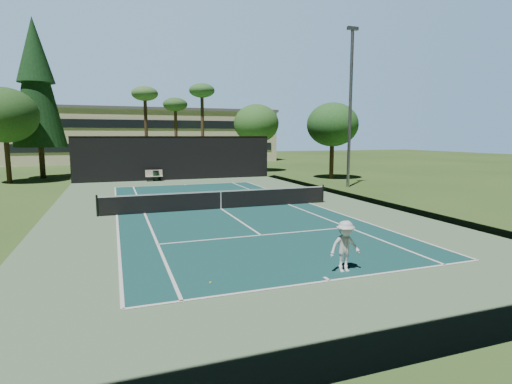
# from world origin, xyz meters

# --- Properties ---
(ground) EXTENTS (160.00, 160.00, 0.00)m
(ground) POSITION_xyz_m (0.00, 0.00, 0.00)
(ground) COLOR #345620
(ground) RESTS_ON ground
(apron_slab) EXTENTS (18.00, 32.00, 0.01)m
(apron_slab) POSITION_xyz_m (0.00, 0.00, 0.01)
(apron_slab) COLOR #5E8059
(apron_slab) RESTS_ON ground
(court_surface) EXTENTS (10.97, 23.77, 0.01)m
(court_surface) POSITION_xyz_m (0.00, 0.00, 0.01)
(court_surface) COLOR #164846
(court_surface) RESTS_ON ground
(court_lines) EXTENTS (11.07, 23.87, 0.01)m
(court_lines) POSITION_xyz_m (0.00, 0.00, 0.02)
(court_lines) COLOR white
(court_lines) RESTS_ON ground
(tennis_net) EXTENTS (12.90, 0.10, 1.10)m
(tennis_net) POSITION_xyz_m (0.00, 0.00, 0.56)
(tennis_net) COLOR black
(tennis_net) RESTS_ON ground
(fence) EXTENTS (18.04, 32.05, 4.03)m
(fence) POSITION_xyz_m (0.00, 0.06, 2.01)
(fence) COLOR black
(fence) RESTS_ON ground
(player) EXTENTS (1.01, 0.59, 1.55)m
(player) POSITION_xyz_m (0.83, -11.32, 0.77)
(player) COLOR white
(player) RESTS_ON ground
(tennis_ball_a) EXTENTS (0.07, 0.07, 0.07)m
(tennis_ball_a) POSITION_xyz_m (-3.18, -10.96, 0.03)
(tennis_ball_a) COLOR yellow
(tennis_ball_a) RESTS_ON ground
(tennis_ball_b) EXTENTS (0.07, 0.07, 0.07)m
(tennis_ball_b) POSITION_xyz_m (-3.06, 1.55, 0.03)
(tennis_ball_b) COLOR #D3F638
(tennis_ball_b) RESTS_ON ground
(tennis_ball_c) EXTENTS (0.07, 0.07, 0.07)m
(tennis_ball_c) POSITION_xyz_m (3.11, 1.86, 0.03)
(tennis_ball_c) COLOR #CDE233
(tennis_ball_c) RESTS_ON ground
(tennis_ball_d) EXTENTS (0.06, 0.06, 0.06)m
(tennis_ball_d) POSITION_xyz_m (-2.78, 5.09, 0.03)
(tennis_ball_d) COLOR #B8D32F
(tennis_ball_d) RESTS_ON ground
(park_bench) EXTENTS (1.50, 0.45, 1.02)m
(park_bench) POSITION_xyz_m (-2.13, 15.47, 0.55)
(park_bench) COLOR beige
(park_bench) RESTS_ON ground
(trash_bin) EXTENTS (0.56, 0.56, 0.95)m
(trash_bin) POSITION_xyz_m (-1.96, 15.60, 0.48)
(trash_bin) COLOR black
(trash_bin) RESTS_ON ground
(pine_tree) EXTENTS (4.80, 4.80, 15.00)m
(pine_tree) POSITION_xyz_m (-12.00, 22.00, 9.55)
(pine_tree) COLOR #422F1C
(pine_tree) RESTS_ON ground
(palm_a) EXTENTS (2.80, 2.80, 9.32)m
(palm_a) POSITION_xyz_m (-2.00, 24.00, 8.19)
(palm_a) COLOR #442E1D
(palm_a) RESTS_ON ground
(palm_b) EXTENTS (2.80, 2.80, 8.42)m
(palm_b) POSITION_xyz_m (1.50, 26.00, 7.36)
(palm_b) COLOR #4B3820
(palm_b) RESTS_ON ground
(palm_c) EXTENTS (2.80, 2.80, 9.77)m
(palm_c) POSITION_xyz_m (4.00, 23.00, 8.60)
(palm_c) COLOR #49361F
(palm_c) RESTS_ON ground
(decid_tree_a) EXTENTS (5.12, 5.12, 7.62)m
(decid_tree_a) POSITION_xyz_m (10.00, 22.00, 5.42)
(decid_tree_a) COLOR #4A2F1F
(decid_tree_a) RESTS_ON ground
(decid_tree_b) EXTENTS (4.80, 4.80, 7.14)m
(decid_tree_b) POSITION_xyz_m (14.00, 12.00, 5.08)
(decid_tree_b) COLOR #4D3421
(decid_tree_b) RESTS_ON ground
(decid_tree_c) EXTENTS (5.44, 5.44, 8.09)m
(decid_tree_c) POSITION_xyz_m (-14.00, 18.00, 5.76)
(decid_tree_c) COLOR #422F1C
(decid_tree_c) RESTS_ON ground
(campus_building) EXTENTS (40.50, 12.50, 8.30)m
(campus_building) POSITION_xyz_m (0.00, 45.98, 4.21)
(campus_building) COLOR beige
(campus_building) RESTS_ON ground
(light_pole) EXTENTS (0.90, 0.25, 12.22)m
(light_pole) POSITION_xyz_m (12.00, 6.00, 6.46)
(light_pole) COLOR gray
(light_pole) RESTS_ON ground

